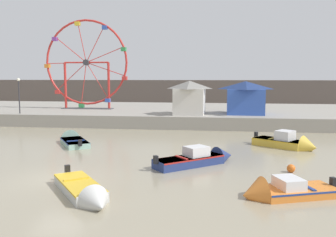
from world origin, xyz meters
The scene contains 13 objects.
ground_plane centered at (0.00, 0.00, 0.00)m, with size 240.00×240.00×0.00m, color gray.
quay_promenade centered at (0.00, 26.34, 0.62)m, with size 110.00×18.68×1.25m, color gray.
distant_town_skyline centered at (0.00, 48.04, 2.20)m, with size 140.00×3.00×4.40m, color #564C47.
motorboat_orange_hull centered at (10.42, -1.45, 0.24)m, with size 4.37×2.83×1.48m.
motorboat_navy_blue centered at (6.92, 3.93, 0.34)m, with size 4.86×4.37×1.43m.
motorboat_seafoam centered at (-3.11, 9.24, 0.21)m, with size 3.70×4.58×1.43m.
motorboat_mustard_yellow centered at (12.93, 9.52, 0.37)m, with size 4.55×3.92×1.68m.
motorboat_pale_grey centered at (2.43, -2.70, 0.24)m, with size 4.00×4.68×1.26m.
ferris_wheel_red_frame centered at (-7.42, 24.31, 6.46)m, with size 10.04×1.20×10.36m.
carnival_booth_blue_tent centered at (10.62, 20.68, 2.98)m, with size 4.12×3.74×3.33m.
carnival_booth_white_ticket centered at (5.04, 19.46, 3.01)m, with size 3.36×3.52×3.38m.
promenade_lamp_near centered at (-12.41, 18.10, 3.65)m, with size 0.32×0.32×3.64m.
mooring_buoy_orange centered at (11.73, 2.70, 0.22)m, with size 0.44×0.44×0.44m, color orange.
Camera 1 is at (7.81, -16.72, 5.06)m, focal length 38.76 mm.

